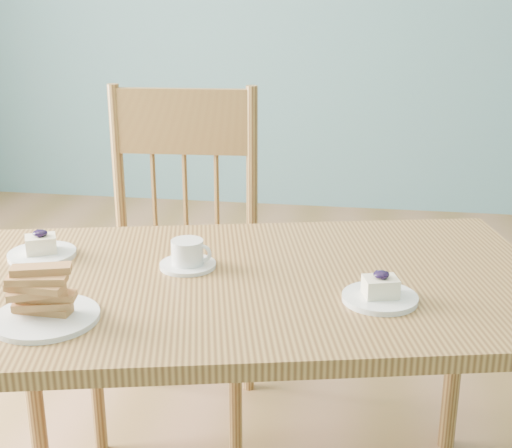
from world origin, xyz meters
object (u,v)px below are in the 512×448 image
biscotti_plate (44,303)px  cheesecake_plate_far (42,250)px  cheesecake_plate_near (380,293)px  coffee_cup (188,256)px  dining_table (256,306)px  dining_chair (178,259)px

biscotti_plate → cheesecake_plate_far: bearing=115.8°
cheesecake_plate_near → coffee_cup: size_ratio=1.20×
cheesecake_plate_near → cheesecake_plate_far: cheesecake_plate_far is taller
dining_table → cheesecake_plate_far: bearing=161.5°
dining_table → cheesecake_plate_near: (0.26, -0.08, 0.08)m
cheesecake_plate_near → dining_chair: bearing=134.8°
dining_chair → biscotti_plate: size_ratio=5.00×
dining_table → cheesecake_plate_far: cheesecake_plate_far is taller
coffee_cup → cheesecake_plate_far: bearing=-176.1°
dining_chair → dining_table: bearing=-61.8°
dining_table → coffee_cup: coffee_cup is taller
coffee_cup → biscotti_plate: size_ratio=0.63×
dining_table → coffee_cup: 0.19m
cheesecake_plate_far → biscotti_plate: bearing=-64.2°
dining_chair → cheesecake_plate_far: bearing=-117.4°
dining_table → cheesecake_plate_near: bearing=-29.5°
cheesecake_plate_near → dining_table: bearing=163.5°
dining_table → cheesecake_plate_far: (-0.51, 0.05, 0.08)m
cheesecake_plate_near → coffee_cup: bearing=164.7°
dining_table → coffee_cup: size_ratio=11.14×
biscotti_plate → dining_chair: bearing=86.3°
dining_table → cheesecake_plate_far: 0.51m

